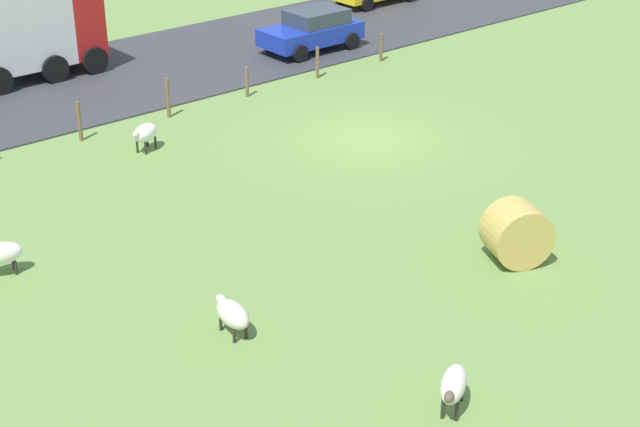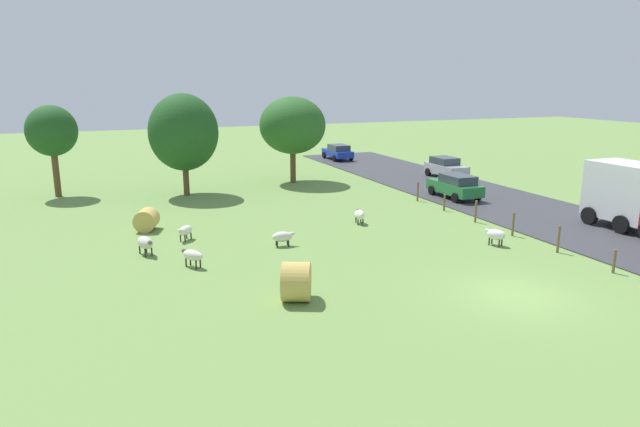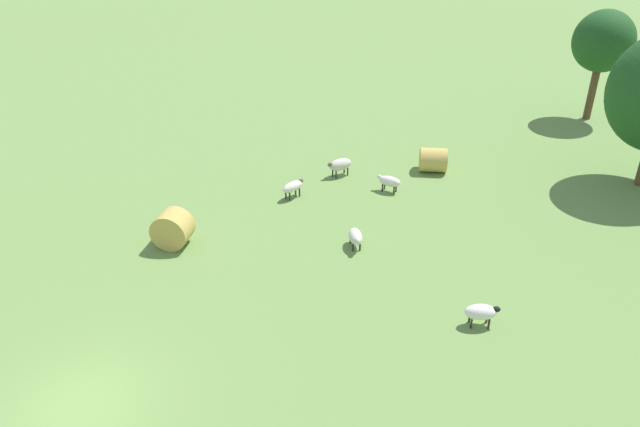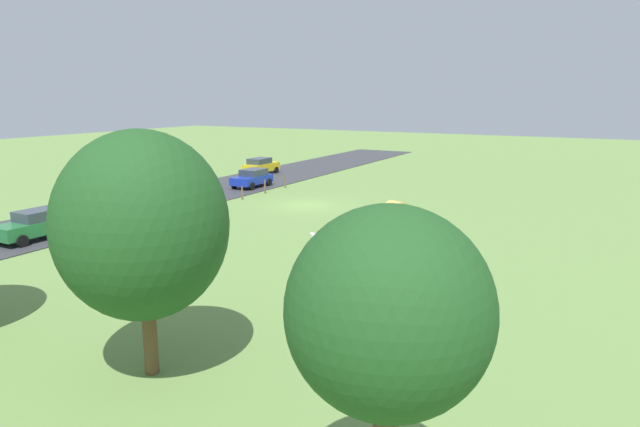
{
  "view_description": "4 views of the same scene",
  "coord_description": "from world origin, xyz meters",
  "px_view_note": "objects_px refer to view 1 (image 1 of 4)",
  "views": [
    {
      "loc": [
        -19.96,
        18.73,
        10.9
      ],
      "look_at": [
        -5.5,
        6.55,
        1.61
      ],
      "focal_mm": 54.63,
      "sensor_mm": 36.0,
      "label": 1
    },
    {
      "loc": [
        -14.18,
        -15.66,
        7.85
      ],
      "look_at": [
        -4.26,
        9.11,
        1.51
      ],
      "focal_mm": 31.8,
      "sensor_mm": 36.0,
      "label": 2
    },
    {
      "loc": [
        12.78,
        3.67,
        12.45
      ],
      "look_at": [
        -5.48,
        7.83,
        2.0
      ],
      "focal_mm": 34.03,
      "sensor_mm": 36.0,
      "label": 3
    },
    {
      "loc": [
        -19.64,
        34.1,
        7.8
      ],
      "look_at": [
        -5.54,
        8.26,
        1.5
      ],
      "focal_mm": 31.02,
      "sensor_mm": 36.0,
      "label": 4
    }
  ],
  "objects_px": {
    "sheep_2": "(145,133)",
    "sheep_4": "(453,385)",
    "sheep_1": "(232,314)",
    "truck_0": "(22,25)",
    "car_4": "(312,29)",
    "hay_bale_1": "(517,233)"
  },
  "relations": [
    {
      "from": "sheep_2",
      "to": "car_4",
      "type": "distance_m",
      "value": 11.13
    },
    {
      "from": "sheep_2",
      "to": "hay_bale_1",
      "type": "distance_m",
      "value": 11.68
    },
    {
      "from": "sheep_4",
      "to": "car_4",
      "type": "bearing_deg",
      "value": -33.29
    },
    {
      "from": "sheep_4",
      "to": "sheep_2",
      "type": "bearing_deg",
      "value": -8.7
    },
    {
      "from": "sheep_1",
      "to": "car_4",
      "type": "height_order",
      "value": "car_4"
    },
    {
      "from": "sheep_1",
      "to": "truck_0",
      "type": "bearing_deg",
      "value": -12.68
    },
    {
      "from": "sheep_2",
      "to": "truck_0",
      "type": "height_order",
      "value": "truck_0"
    },
    {
      "from": "sheep_2",
      "to": "sheep_4",
      "type": "xyz_separation_m",
      "value": [
        -14.15,
        2.16,
        -0.01
      ]
    },
    {
      "from": "sheep_4",
      "to": "car_4",
      "type": "xyz_separation_m",
      "value": [
        18.73,
        -12.3,
        0.32
      ]
    },
    {
      "from": "sheep_4",
      "to": "truck_0",
      "type": "height_order",
      "value": "truck_0"
    },
    {
      "from": "sheep_2",
      "to": "hay_bale_1",
      "type": "relative_size",
      "value": 0.75
    },
    {
      "from": "sheep_4",
      "to": "hay_bale_1",
      "type": "bearing_deg",
      "value": -61.09
    },
    {
      "from": "truck_0",
      "to": "car_4",
      "type": "bearing_deg",
      "value": -112.08
    },
    {
      "from": "sheep_2",
      "to": "truck_0",
      "type": "relative_size",
      "value": 0.22
    },
    {
      "from": "sheep_1",
      "to": "sheep_4",
      "type": "bearing_deg",
      "value": -161.06
    },
    {
      "from": "sheep_1",
      "to": "hay_bale_1",
      "type": "height_order",
      "value": "hay_bale_1"
    },
    {
      "from": "sheep_1",
      "to": "sheep_2",
      "type": "bearing_deg",
      "value": -21.27
    },
    {
      "from": "sheep_1",
      "to": "sheep_4",
      "type": "distance_m",
      "value": 4.82
    },
    {
      "from": "sheep_1",
      "to": "hay_bale_1",
      "type": "xyz_separation_m",
      "value": [
        -1.7,
        -6.75,
        0.25
      ]
    },
    {
      "from": "hay_bale_1",
      "to": "car_4",
      "type": "height_order",
      "value": "car_4"
    },
    {
      "from": "sheep_2",
      "to": "sheep_4",
      "type": "relative_size",
      "value": 0.93
    },
    {
      "from": "sheep_4",
      "to": "car_4",
      "type": "height_order",
      "value": "car_4"
    }
  ]
}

